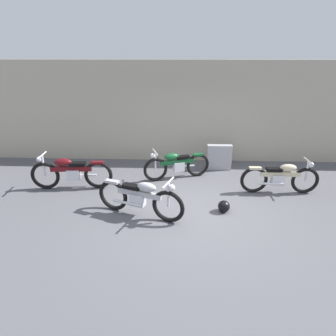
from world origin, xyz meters
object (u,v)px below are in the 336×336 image
(motorcycle_cream, at_px, (281,177))
(stone_marker, at_px, (219,157))
(motorcycle_maroon, at_px, (71,172))
(helmet, at_px, (224,206))
(motorcycle_silver, at_px, (140,197))
(motorcycle_green, at_px, (177,165))

(motorcycle_cream, bearing_deg, stone_marker, 129.73)
(motorcycle_cream, relative_size, motorcycle_maroon, 0.93)
(helmet, bearing_deg, motorcycle_maroon, 164.38)
(stone_marker, xyz_separation_m, motorcycle_silver, (-2.03, -2.83, 0.06))
(motorcycle_green, bearing_deg, motorcycle_silver, 51.18)
(helmet, distance_m, motorcycle_cream, 1.86)
(motorcycle_silver, distance_m, motorcycle_green, 2.19)
(stone_marker, xyz_separation_m, motorcycle_maroon, (-3.99, -1.53, 0.07))
(helmet, xyz_separation_m, motorcycle_maroon, (-3.80, 1.06, 0.32))
(stone_marker, bearing_deg, helmet, -94.34)
(helmet, height_order, motorcycle_green, motorcycle_green)
(stone_marker, bearing_deg, motorcycle_cream, -49.79)
(stone_marker, height_order, motorcycle_cream, motorcycle_cream)
(stone_marker, relative_size, helmet, 2.86)
(stone_marker, xyz_separation_m, motorcycle_cream, (1.33, -1.57, 0.04))
(motorcycle_green, distance_m, motorcycle_maroon, 2.82)
(motorcycle_cream, distance_m, motorcycle_maroon, 5.32)
(motorcycle_silver, bearing_deg, motorcycle_cream, 40.77)
(stone_marker, bearing_deg, motorcycle_silver, -125.66)
(stone_marker, relative_size, motorcycle_cream, 0.39)
(motorcycle_maroon, bearing_deg, helmet, 160.23)
(motorcycle_cream, height_order, motorcycle_green, motorcycle_cream)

